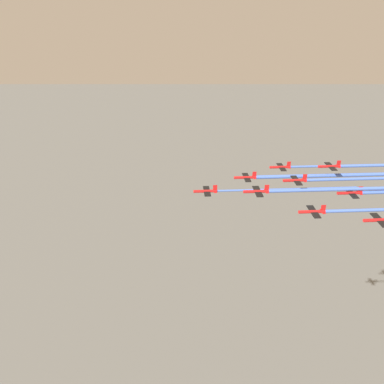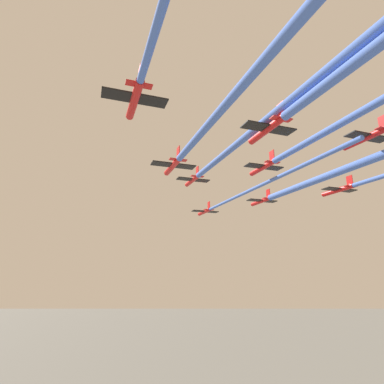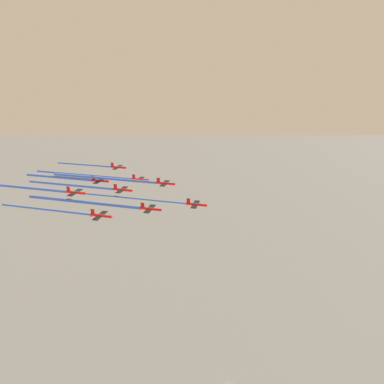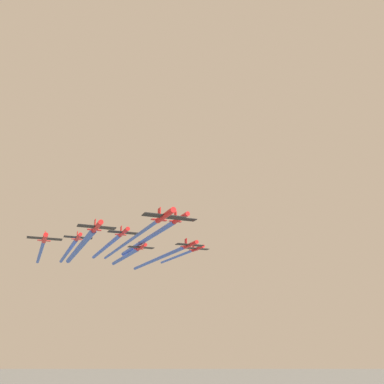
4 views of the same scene
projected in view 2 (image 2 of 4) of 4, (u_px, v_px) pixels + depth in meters
name	position (u px, v px, depth m)	size (l,w,h in m)	color
jet_0	(205.00, 211.00, 87.10)	(7.88, 7.73, 2.80)	red
jet_1	(193.00, 180.00, 70.81)	(7.88, 7.73, 2.80)	red
jet_2	(262.00, 201.00, 75.81)	(7.88, 7.73, 2.80)	red
jet_3	(173.00, 165.00, 52.80)	(7.88, 7.73, 2.80)	red
jet_4	(263.00, 167.00, 59.17)	(7.88, 7.73, 2.80)	red
jet_5	(339.00, 190.00, 64.33)	(7.88, 7.73, 2.80)	red
jet_6	(135.00, 99.00, 35.99)	(7.88, 7.73, 2.80)	red
jet_7	(268.00, 129.00, 41.68)	(7.88, 7.73, 2.80)	red
jet_8	(367.00, 137.00, 47.98)	(7.88, 7.73, 2.80)	red
smoke_trail_0	(257.00, 187.00, 60.67)	(42.30, 28.07, 0.71)	#4C72D8
smoke_trail_1	(259.00, 126.00, 44.01)	(43.24, 28.91, 1.18)	#4C72D8
smoke_trail_2	(355.00, 165.00, 49.61)	(42.24, 28.36, 1.39)	#4C72D8
smoke_trail_3	(270.00, 53.00, 25.18)	(44.65, 29.78, 1.05)	#4C72D8
smoke_trail_4	(371.00, 106.00, 36.87)	(34.93, 23.42, 1.07)	#4C72D8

